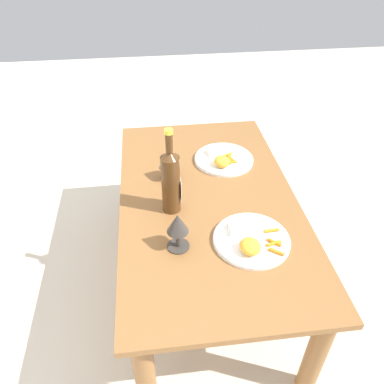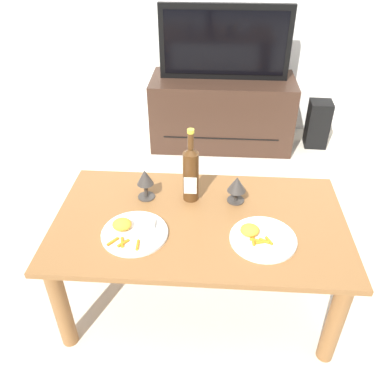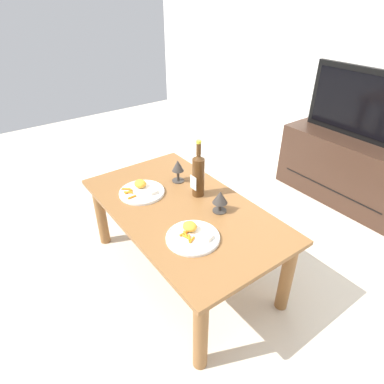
{
  "view_description": "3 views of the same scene",
  "coord_description": "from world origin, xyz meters",
  "px_view_note": "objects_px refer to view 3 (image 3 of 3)",
  "views": [
    {
      "loc": [
        -1.18,
        0.21,
        1.47
      ],
      "look_at": [
        -0.04,
        0.07,
        0.56
      ],
      "focal_mm": 35.69,
      "sensor_mm": 36.0,
      "label": 1
    },
    {
      "loc": [
        0.05,
        -1.32,
        1.58
      ],
      "look_at": [
        -0.04,
        0.06,
        0.59
      ],
      "focal_mm": 37.23,
      "sensor_mm": 36.0,
      "label": 2
    },
    {
      "loc": [
        1.28,
        -0.86,
        1.56
      ],
      "look_at": [
        0.01,
        0.06,
        0.58
      ],
      "focal_mm": 30.95,
      "sensor_mm": 36.0,
      "label": 3
    }
  ],
  "objects_px": {
    "tv_stand": "(350,169)",
    "dining_table": "(182,219)",
    "wine_bottle": "(198,174)",
    "dinner_plate_left": "(142,191)",
    "goblet_left": "(178,167)",
    "goblet_right": "(220,198)",
    "dinner_plate_right": "(193,236)",
    "tv_screen": "(368,106)"
  },
  "relations": [
    {
      "from": "wine_bottle",
      "to": "dinner_plate_left",
      "type": "height_order",
      "value": "wine_bottle"
    },
    {
      "from": "goblet_right",
      "to": "wine_bottle",
      "type": "bearing_deg",
      "value": 178.51
    },
    {
      "from": "tv_screen",
      "to": "wine_bottle",
      "type": "xyz_separation_m",
      "value": [
        -0.14,
        -1.46,
        -0.16
      ]
    },
    {
      "from": "dinner_plate_right",
      "to": "goblet_left",
      "type": "bearing_deg",
      "value": 153.3
    },
    {
      "from": "dinner_plate_left",
      "to": "tv_stand",
      "type": "bearing_deg",
      "value": 78.24
    },
    {
      "from": "dining_table",
      "to": "tv_screen",
      "type": "xyz_separation_m",
      "value": [
        0.09,
        1.61,
        0.39
      ]
    },
    {
      "from": "goblet_right",
      "to": "dinner_plate_right",
      "type": "height_order",
      "value": "goblet_right"
    },
    {
      "from": "dining_table",
      "to": "tv_screen",
      "type": "bearing_deg",
      "value": 86.69
    },
    {
      "from": "tv_screen",
      "to": "wine_bottle",
      "type": "bearing_deg",
      "value": -95.55
    },
    {
      "from": "tv_stand",
      "to": "dinner_plate_left",
      "type": "height_order",
      "value": "dinner_plate_left"
    },
    {
      "from": "tv_stand",
      "to": "dinner_plate_left",
      "type": "xyz_separation_m",
      "value": [
        -0.36,
        -1.73,
        0.24
      ]
    },
    {
      "from": "dining_table",
      "to": "wine_bottle",
      "type": "height_order",
      "value": "wine_bottle"
    },
    {
      "from": "goblet_left",
      "to": "goblet_right",
      "type": "bearing_deg",
      "value": 0.0
    },
    {
      "from": "dining_table",
      "to": "dinner_plate_left",
      "type": "height_order",
      "value": "dinner_plate_left"
    },
    {
      "from": "tv_screen",
      "to": "dining_table",
      "type": "bearing_deg",
      "value": -93.31
    },
    {
      "from": "dinner_plate_left",
      "to": "dinner_plate_right",
      "type": "distance_m",
      "value": 0.52
    },
    {
      "from": "goblet_right",
      "to": "tv_screen",
      "type": "bearing_deg",
      "value": 92.44
    },
    {
      "from": "dinner_plate_left",
      "to": "dinner_plate_right",
      "type": "bearing_deg",
      "value": 0.07
    },
    {
      "from": "tv_stand",
      "to": "dining_table",
      "type": "bearing_deg",
      "value": -93.3
    },
    {
      "from": "tv_stand",
      "to": "goblet_left",
      "type": "xyz_separation_m",
      "value": [
        -0.35,
        -1.47,
        0.32
      ]
    },
    {
      "from": "wine_bottle",
      "to": "dinner_plate_right",
      "type": "relative_size",
      "value": 1.3
    },
    {
      "from": "tv_screen",
      "to": "goblet_right",
      "type": "bearing_deg",
      "value": -87.56
    },
    {
      "from": "wine_bottle",
      "to": "dinner_plate_left",
      "type": "xyz_separation_m",
      "value": [
        -0.22,
        -0.26,
        -0.13
      ]
    },
    {
      "from": "dinner_plate_right",
      "to": "goblet_right",
      "type": "bearing_deg",
      "value": 111.01
    },
    {
      "from": "dining_table",
      "to": "tv_stand",
      "type": "height_order",
      "value": "tv_stand"
    },
    {
      "from": "wine_bottle",
      "to": "tv_screen",
      "type": "bearing_deg",
      "value": 84.45
    },
    {
      "from": "tv_stand",
      "to": "goblet_left",
      "type": "bearing_deg",
      "value": -103.27
    },
    {
      "from": "goblet_right",
      "to": "dinner_plate_right",
      "type": "bearing_deg",
      "value": -68.99
    },
    {
      "from": "tv_stand",
      "to": "dinner_plate_left",
      "type": "bearing_deg",
      "value": -101.76
    },
    {
      "from": "tv_stand",
      "to": "dinner_plate_right",
      "type": "height_order",
      "value": "dinner_plate_right"
    },
    {
      "from": "wine_bottle",
      "to": "goblet_right",
      "type": "distance_m",
      "value": 0.21
    },
    {
      "from": "dining_table",
      "to": "dinner_plate_left",
      "type": "distance_m",
      "value": 0.3
    },
    {
      "from": "tv_stand",
      "to": "wine_bottle",
      "type": "height_order",
      "value": "wine_bottle"
    },
    {
      "from": "dining_table",
      "to": "goblet_left",
      "type": "distance_m",
      "value": 0.35
    },
    {
      "from": "goblet_left",
      "to": "dinner_plate_right",
      "type": "distance_m",
      "value": 0.58
    },
    {
      "from": "tv_stand",
      "to": "goblet_right",
      "type": "height_order",
      "value": "goblet_right"
    },
    {
      "from": "dining_table",
      "to": "wine_bottle",
      "type": "xyz_separation_m",
      "value": [
        -0.05,
        0.15,
        0.23
      ]
    },
    {
      "from": "goblet_left",
      "to": "wine_bottle",
      "type": "bearing_deg",
      "value": 1.49
    },
    {
      "from": "wine_bottle",
      "to": "goblet_left",
      "type": "bearing_deg",
      "value": -178.51
    },
    {
      "from": "dining_table",
      "to": "goblet_left",
      "type": "xyz_separation_m",
      "value": [
        -0.25,
        0.15,
        0.18
      ]
    },
    {
      "from": "tv_stand",
      "to": "dinner_plate_right",
      "type": "xyz_separation_m",
      "value": [
        0.16,
        -1.73,
        0.24
      ]
    },
    {
      "from": "tv_screen",
      "to": "dinner_plate_right",
      "type": "relative_size",
      "value": 3.5
    }
  ]
}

